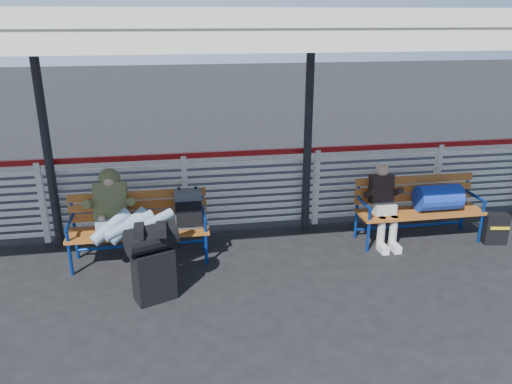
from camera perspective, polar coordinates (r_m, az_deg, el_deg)
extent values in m
plane|color=black|center=(5.97, -7.12, -11.92)|extent=(60.00, 60.00, 0.00)
cube|color=silver|center=(7.43, -8.09, -0.33)|extent=(12.00, 0.04, 1.04)
cube|color=maroon|center=(7.25, -8.31, 4.13)|extent=(12.00, 0.06, 0.08)
cube|color=silver|center=(6.00, -8.89, 19.12)|extent=(12.60, 3.60, 0.16)
cube|color=silver|center=(4.26, -8.20, 17.36)|extent=(12.60, 0.06, 0.30)
cylinder|color=black|center=(7.23, -22.85, 5.19)|extent=(0.12, 0.12, 3.00)
cylinder|color=black|center=(7.30, 5.97, 6.75)|extent=(0.12, 0.12, 3.00)
cube|color=black|center=(5.88, -11.58, -9.30)|extent=(0.51, 0.41, 0.61)
cylinder|color=black|center=(5.67, -11.89, -5.21)|extent=(0.63, 0.50, 0.31)
cube|color=#A5581F|center=(6.68, -13.21, -4.40)|extent=(1.80, 0.50, 0.04)
cube|color=#A5581F|center=(6.82, -13.28, -1.45)|extent=(1.80, 0.10, 0.40)
cylinder|color=navy|center=(6.71, -20.45, -7.17)|extent=(0.04, 0.04, 0.45)
cylinder|color=navy|center=(6.58, -5.71, -6.47)|extent=(0.04, 0.04, 0.45)
cylinder|color=navy|center=(7.04, -20.03, -3.84)|extent=(0.04, 0.04, 0.90)
cylinder|color=navy|center=(6.92, -6.07, -3.11)|extent=(0.04, 0.04, 0.90)
cube|color=#4B4D53|center=(6.58, -7.73, -1.89)|extent=(0.35, 0.22, 0.49)
cube|color=#A5581F|center=(7.50, 18.27, -2.19)|extent=(1.80, 0.50, 0.04)
cube|color=#A5581F|center=(7.63, 17.59, 0.40)|extent=(1.80, 0.10, 0.40)
cylinder|color=navy|center=(7.07, 12.68, -4.97)|extent=(0.04, 0.04, 0.45)
cylinder|color=navy|center=(7.85, 24.27, -3.77)|extent=(0.04, 0.04, 0.45)
cylinder|color=navy|center=(7.39, 11.46, -1.91)|extent=(0.04, 0.04, 0.90)
cylinder|color=navy|center=(8.14, 22.71, -1.06)|extent=(0.04, 0.04, 0.90)
cylinder|color=#102799|center=(7.55, 20.11, -0.61)|extent=(0.63, 0.37, 0.37)
cube|color=#7E95A9|center=(6.72, -16.23, -3.67)|extent=(0.36, 0.26, 0.18)
cube|color=#525A30|center=(6.82, -16.27, -1.01)|extent=(0.42, 0.38, 0.53)
sphere|color=#525A30|center=(6.82, -16.41, 1.49)|extent=(0.28, 0.28, 0.28)
sphere|color=tan|center=(6.79, -16.43, 1.31)|extent=(0.21, 0.21, 0.21)
cube|color=black|center=(5.57, -13.23, -4.36)|extent=(0.11, 0.27, 0.10)
cube|color=black|center=(5.56, -10.76, -4.23)|extent=(0.11, 0.27, 0.10)
cube|color=#ACAB9C|center=(7.26, 14.38, -1.84)|extent=(0.30, 0.24, 0.16)
cube|color=black|center=(7.30, 14.10, 0.38)|extent=(0.32, 0.23, 0.42)
sphere|color=tan|center=(7.24, 14.22, 2.46)|extent=(0.19, 0.19, 0.19)
cylinder|color=#ACAB9C|center=(7.19, 14.09, -4.55)|extent=(0.11, 0.11, 0.46)
cylinder|color=#ACAB9C|center=(7.26, 15.40, -4.43)|extent=(0.11, 0.11, 0.46)
cube|color=silver|center=(7.18, 14.28, -6.25)|extent=(0.10, 0.24, 0.10)
cube|color=silver|center=(7.25, 15.59, -6.11)|extent=(0.10, 0.24, 0.10)
cube|color=black|center=(7.93, 25.67, -3.78)|extent=(0.35, 0.23, 0.45)
cube|color=gold|center=(7.84, 26.12, -3.75)|extent=(0.27, 0.07, 0.04)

